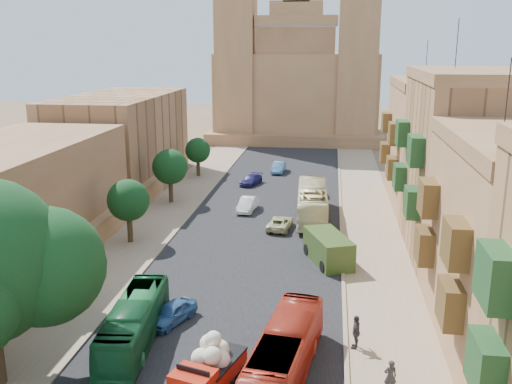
% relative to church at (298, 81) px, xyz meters
% --- Properties ---
extents(road_surface, '(14.00, 140.00, 0.01)m').
position_rel_church_xyz_m(road_surface, '(0.00, -48.61, -9.51)').
color(road_surface, black).
rests_on(road_surface, ground).
extents(sidewalk_east, '(5.00, 140.00, 0.01)m').
position_rel_church_xyz_m(sidewalk_east, '(9.50, -48.61, -9.51)').
color(sidewalk_east, '#8B735B').
rests_on(sidewalk_east, ground).
extents(sidewalk_west, '(5.00, 140.00, 0.01)m').
position_rel_church_xyz_m(sidewalk_west, '(-9.50, -48.61, -9.51)').
color(sidewalk_west, '#8B735B').
rests_on(sidewalk_west, ground).
extents(kerb_east, '(0.25, 140.00, 0.12)m').
position_rel_church_xyz_m(kerb_east, '(7.00, -48.61, -9.46)').
color(kerb_east, '#8B735B').
rests_on(kerb_east, ground).
extents(kerb_west, '(0.25, 140.00, 0.12)m').
position_rel_church_xyz_m(kerb_west, '(-7.00, -48.61, -9.46)').
color(kerb_west, '#8B735B').
rests_on(kerb_west, ground).
extents(townhouse_c, '(9.00, 14.00, 17.40)m').
position_rel_church_xyz_m(townhouse_c, '(15.95, -53.61, -2.61)').
color(townhouse_c, '#9E6F48').
rests_on(townhouse_c, ground).
extents(townhouse_d, '(9.00, 14.00, 15.90)m').
position_rel_church_xyz_m(townhouse_d, '(15.95, -39.61, -3.36)').
color(townhouse_d, '#946843').
rests_on(townhouse_d, ground).
extents(west_wall, '(1.00, 40.00, 1.80)m').
position_rel_church_xyz_m(west_wall, '(-12.50, -58.61, -8.62)').
color(west_wall, '#946843').
rests_on(west_wall, ground).
extents(west_building_mid, '(10.00, 22.00, 10.00)m').
position_rel_church_xyz_m(west_building_mid, '(-18.00, -34.61, -4.52)').
color(west_building_mid, '#9E6F48').
rests_on(west_building_mid, ground).
extents(church, '(28.00, 22.50, 36.30)m').
position_rel_church_xyz_m(church, '(0.00, 0.00, 0.00)').
color(church, '#946843').
rests_on(church, ground).
extents(street_tree_a, '(2.84, 2.84, 4.36)m').
position_rel_church_xyz_m(street_tree_a, '(-10.00, -66.61, -6.61)').
color(street_tree_a, '#322719').
rests_on(street_tree_a, ground).
extents(street_tree_b, '(3.37, 3.37, 5.19)m').
position_rel_church_xyz_m(street_tree_b, '(-10.00, -54.61, -6.04)').
color(street_tree_b, '#322719').
rests_on(street_tree_b, ground).
extents(street_tree_c, '(3.54, 3.54, 5.45)m').
position_rel_church_xyz_m(street_tree_c, '(-10.00, -42.61, -5.87)').
color(street_tree_c, '#322719').
rests_on(street_tree_c, ground).
extents(street_tree_d, '(3.03, 3.03, 4.65)m').
position_rel_church_xyz_m(street_tree_d, '(-10.00, -30.61, -6.41)').
color(street_tree_d, '#322719').
rests_on(street_tree_d, ground).
extents(red_truck, '(3.21, 5.31, 2.94)m').
position_rel_church_xyz_m(red_truck, '(0.62, -74.39, -8.22)').
color(red_truck, '#B0200D').
rests_on(red_truck, ground).
extents(olive_pickup, '(3.90, 5.52, 2.09)m').
position_rel_church_xyz_m(olive_pickup, '(5.92, -56.94, -8.49)').
color(olive_pickup, '#31481B').
rests_on(olive_pickup, ground).
extents(bus_green_north, '(2.78, 8.86, 2.43)m').
position_rel_church_xyz_m(bus_green_north, '(-4.22, -70.08, -8.30)').
color(bus_green_north, '#175C2F').
rests_on(bus_green_north, ground).
extents(bus_red_east, '(3.49, 9.54, 2.60)m').
position_rel_church_xyz_m(bus_red_east, '(4.00, -72.30, -8.22)').
color(bus_red_east, '#B52C1C').
rests_on(bus_red_east, ground).
extents(bus_cream_east, '(3.05, 11.14, 3.08)m').
position_rel_church_xyz_m(bus_cream_east, '(4.34, -46.28, -7.98)').
color(bus_cream_east, beige).
rests_on(bus_cream_east, ground).
extents(car_blue_a, '(2.69, 3.82, 1.21)m').
position_rel_church_xyz_m(car_blue_a, '(-2.89, -67.61, -8.91)').
color(car_blue_a, '#2C5A93').
rests_on(car_blue_a, ground).
extents(car_white_a, '(1.68, 4.03, 1.29)m').
position_rel_church_xyz_m(car_white_a, '(-1.89, -44.68, -8.87)').
color(car_white_a, white).
rests_on(car_white_a, ground).
extents(car_cream, '(2.25, 4.14, 1.10)m').
position_rel_church_xyz_m(car_cream, '(1.72, -49.72, -8.96)').
color(car_cream, '#C8C28E').
rests_on(car_cream, ground).
extents(car_dkblue, '(2.57, 4.08, 1.10)m').
position_rel_church_xyz_m(car_dkblue, '(-3.01, -34.25, -8.96)').
color(car_dkblue, '#191750').
rests_on(car_dkblue, ground).
extents(car_white_b, '(1.85, 3.66, 1.20)m').
position_rel_church_xyz_m(car_white_b, '(4.72, -37.68, -8.92)').
color(car_white_b, white).
rests_on(car_white_b, ground).
extents(car_blue_b, '(1.62, 4.04, 1.30)m').
position_rel_church_xyz_m(car_blue_b, '(-0.50, -27.51, -8.86)').
color(car_blue_b, teal).
rests_on(car_blue_b, ground).
extents(pedestrian_a, '(0.67, 0.51, 1.66)m').
position_rel_church_xyz_m(pedestrian_a, '(8.91, -72.91, -8.69)').
color(pedestrian_a, '#2B292C').
rests_on(pedestrian_a, ground).
extents(pedestrian_c, '(0.65, 1.16, 1.87)m').
position_rel_church_xyz_m(pedestrian_c, '(7.50, -69.07, -8.58)').
color(pedestrian_c, '#403F41').
rests_on(pedestrian_c, ground).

